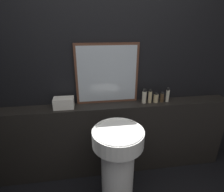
% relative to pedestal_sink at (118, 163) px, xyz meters
% --- Properties ---
extents(wall_back, '(8.00, 0.06, 2.50)m').
position_rel_pedestal_sink_xyz_m(wall_back, '(0.05, 0.61, 0.74)').
color(wall_back, black).
rests_on(wall_back, ground_plane).
extents(vanity_counter, '(2.73, 0.22, 0.90)m').
position_rel_pedestal_sink_xyz_m(vanity_counter, '(0.05, 0.47, -0.06)').
color(vanity_counter, black).
rests_on(vanity_counter, ground_plane).
extents(pedestal_sink, '(0.46, 0.46, 0.88)m').
position_rel_pedestal_sink_xyz_m(pedestal_sink, '(0.00, 0.00, 0.00)').
color(pedestal_sink, white).
rests_on(pedestal_sink, ground_plane).
extents(mirror, '(0.69, 0.03, 0.66)m').
position_rel_pedestal_sink_xyz_m(mirror, '(-0.02, 0.56, 0.72)').
color(mirror, '#563323').
rests_on(mirror, vanity_counter).
extents(towel_stack, '(0.21, 0.13, 0.11)m').
position_rel_pedestal_sink_xyz_m(towel_stack, '(-0.50, 0.47, 0.45)').
color(towel_stack, silver).
rests_on(towel_stack, vanity_counter).
extents(shampoo_bottle, '(0.05, 0.05, 0.17)m').
position_rel_pedestal_sink_xyz_m(shampoo_bottle, '(0.38, 0.47, 0.47)').
color(shampoo_bottle, beige).
rests_on(shampoo_bottle, vanity_counter).
extents(conditioner_bottle, '(0.04, 0.04, 0.16)m').
position_rel_pedestal_sink_xyz_m(conditioner_bottle, '(0.45, 0.47, 0.46)').
color(conditioner_bottle, '#C6B284').
rests_on(conditioner_bottle, vanity_counter).
extents(lotion_bottle, '(0.05, 0.05, 0.12)m').
position_rel_pedestal_sink_xyz_m(lotion_bottle, '(0.52, 0.47, 0.44)').
color(lotion_bottle, '#C6B284').
rests_on(lotion_bottle, vanity_counter).
extents(body_wash_bottle, '(0.04, 0.04, 0.12)m').
position_rel_pedestal_sink_xyz_m(body_wash_bottle, '(0.60, 0.47, 0.45)').
color(body_wash_bottle, '#4C3823').
rests_on(body_wash_bottle, vanity_counter).
extents(hand_soap_bottle, '(0.04, 0.04, 0.17)m').
position_rel_pedestal_sink_xyz_m(hand_soap_bottle, '(0.66, 0.47, 0.47)').
color(hand_soap_bottle, beige).
rests_on(hand_soap_bottle, vanity_counter).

